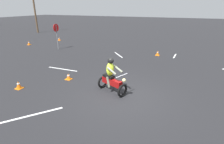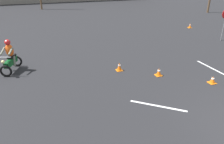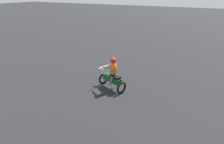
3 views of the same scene
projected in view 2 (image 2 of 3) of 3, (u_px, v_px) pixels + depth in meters
name	position (u px, v px, depth m)	size (l,w,h in m)	color
motorcycle_rider_background	(10.00, 58.00, 10.95)	(1.05, 1.55, 1.66)	black
traffic_cone_mid_center	(119.00, 67.00, 11.22)	(0.32, 0.32, 0.43)	orange
traffic_cone_mid_left	(190.00, 26.00, 19.72)	(0.32, 0.32, 0.38)	orange
traffic_cone_far_right	(213.00, 80.00, 9.97)	(0.32, 0.32, 0.34)	orange
traffic_cone_far_center	(159.00, 72.00, 10.68)	(0.32, 0.32, 0.39)	orange
lane_stripe_n	(212.00, 68.00, 11.58)	(0.10, 2.16, 0.01)	silver
lane_stripe_nw	(158.00, 106.00, 8.33)	(0.10, 2.16, 0.01)	silver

